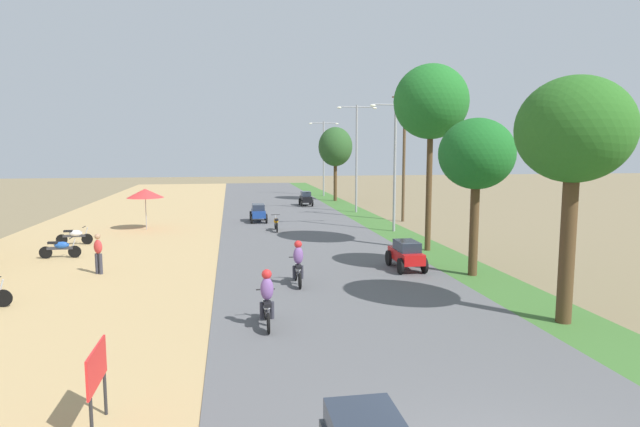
{
  "coord_description": "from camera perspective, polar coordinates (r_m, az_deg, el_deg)",
  "views": [
    {
      "loc": [
        -3.85,
        -6.38,
        5.01
      ],
      "look_at": [
        0.26,
        17.92,
        1.98
      ],
      "focal_mm": 29.63,
      "sensor_mm": 36.0,
      "label": 1
    }
  ],
  "objects": [
    {
      "name": "car_sedan_red",
      "position": [
        21.98,
        9.29,
        -4.28
      ],
      "size": [
        1.1,
        2.26,
        1.19
      ],
      "color": "red",
      "rests_on": "road_strip"
    },
    {
      "name": "median_tree_third",
      "position": [
        26.09,
        11.9,
        11.64
      ],
      "size": [
        3.54,
        3.54,
        8.93
      ],
      "color": "#4C351E",
      "rests_on": "median_strip"
    },
    {
      "name": "streetlamp_near",
      "position": [
        31.83,
        8.1,
        6.0
      ],
      "size": [
        3.16,
        0.2,
        7.67
      ],
      "color": "gray",
      "rests_on": "median_strip"
    },
    {
      "name": "motorbike_ahead_third",
      "position": [
        31.92,
        -4.77,
        -1.0
      ],
      "size": [
        0.54,
        1.8,
        0.94
      ],
      "color": "black",
      "rests_on": "road_strip"
    },
    {
      "name": "median_tree_nearest",
      "position": [
        16.25,
        25.75,
        7.86
      ],
      "size": [
        3.15,
        3.15,
        6.94
      ],
      "color": "#4C351E",
      "rests_on": "median_strip"
    },
    {
      "name": "car_sedan_blue",
      "position": [
        35.98,
        -6.69,
        0.15
      ],
      "size": [
        1.1,
        2.26,
        1.19
      ],
      "color": "navy",
      "rests_on": "road_strip"
    },
    {
      "name": "parked_motorbike_third",
      "position": [
        26.74,
        -26.21,
        -3.31
      ],
      "size": [
        1.8,
        0.54,
        0.94
      ],
      "color": "black",
      "rests_on": "dirt_shoulder"
    },
    {
      "name": "streetlamp_far",
      "position": [
        55.6,
        0.4,
        6.53
      ],
      "size": [
        3.16,
        0.2,
        7.76
      ],
      "color": "gray",
      "rests_on": "median_strip"
    },
    {
      "name": "utility_pole_near",
      "position": [
        36.7,
        9.06,
        6.4
      ],
      "size": [
        1.8,
        0.2,
        8.96
      ],
      "color": "brown",
      "rests_on": "ground"
    },
    {
      "name": "median_tree_fourth",
      "position": [
        50.17,
        1.67,
        7.19
      ],
      "size": [
        3.2,
        3.2,
        6.97
      ],
      "color": "#4C351E",
      "rests_on": "median_strip"
    },
    {
      "name": "vendor_umbrella",
      "position": [
        33.92,
        -18.36,
        2.09
      ],
      "size": [
        2.2,
        2.2,
        2.52
      ],
      "color": "#99999E",
      "rests_on": "dirt_shoulder"
    },
    {
      "name": "streetlamp_mid",
      "position": [
        41.21,
        3.97,
        6.71
      ],
      "size": [
        3.16,
        0.2,
        8.28
      ],
      "color": "gray",
      "rests_on": "median_strip"
    },
    {
      "name": "motorbike_ahead_second",
      "position": [
        19.24,
        -2.41,
        -5.47
      ],
      "size": [
        0.54,
        1.8,
        1.66
      ],
      "color": "black",
      "rests_on": "road_strip"
    },
    {
      "name": "median_tree_second",
      "position": [
        21.22,
        16.56,
        6.05
      ],
      "size": [
        2.91,
        2.91,
        6.12
      ],
      "color": "#4C351E",
      "rests_on": "median_strip"
    },
    {
      "name": "motorbike_foreground_rider",
      "position": [
        14.88,
        -5.77,
        -9.25
      ],
      "size": [
        0.54,
        1.8,
        1.66
      ],
      "color": "black",
      "rests_on": "road_strip"
    },
    {
      "name": "pedestrian_on_shoulder",
      "position": [
        22.7,
        -22.83,
        -3.81
      ],
      "size": [
        0.43,
        0.38,
        1.62
      ],
      "color": "#33333D",
      "rests_on": "dirt_shoulder"
    },
    {
      "name": "street_signboard",
      "position": [
        10.46,
        -22.96,
        -15.49
      ],
      "size": [
        0.06,
        1.3,
        1.5
      ],
      "color": "#262628",
      "rests_on": "dirt_shoulder"
    },
    {
      "name": "car_hatchback_black",
      "position": [
        45.9,
        -1.54,
        1.68
      ],
      "size": [
        1.04,
        2.0,
        1.23
      ],
      "color": "black",
      "rests_on": "road_strip"
    },
    {
      "name": "parked_motorbike_fourth",
      "position": [
        30.16,
        -24.96,
        -2.15
      ],
      "size": [
        1.8,
        0.54,
        0.94
      ],
      "color": "black",
      "rests_on": "dirt_shoulder"
    }
  ]
}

